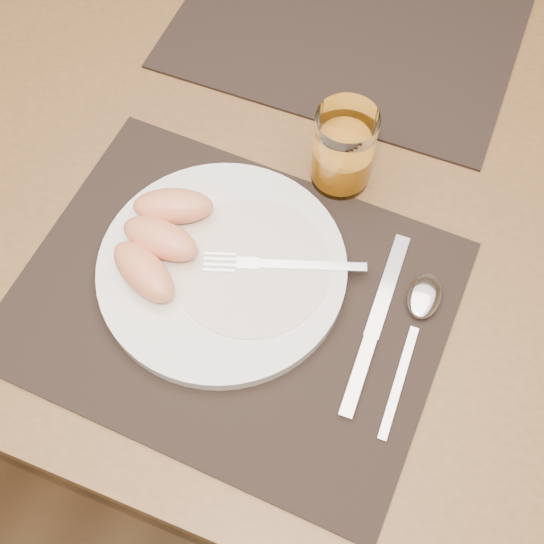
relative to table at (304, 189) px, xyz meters
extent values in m
plane|color=brown|center=(0.00, 0.00, -0.67)|extent=(5.00, 5.00, 0.00)
cube|color=brown|center=(0.00, 0.00, 0.06)|extent=(1.40, 0.90, 0.04)
cylinder|color=brown|center=(-0.62, 0.37, -0.31)|extent=(0.06, 0.06, 0.71)
cube|color=black|center=(-0.01, -0.22, 0.09)|extent=(0.46, 0.37, 0.00)
cube|color=black|center=(-0.02, 0.22, 0.09)|extent=(0.45, 0.35, 0.00)
cylinder|color=white|center=(-0.03, -0.19, 0.10)|extent=(0.27, 0.27, 0.02)
cylinder|color=white|center=(0.00, -0.18, 0.10)|extent=(0.17, 0.17, 0.00)
cube|color=silver|center=(0.06, -0.16, 0.11)|extent=(0.11, 0.05, 0.00)
cube|color=silver|center=(0.00, -0.18, 0.11)|extent=(0.03, 0.02, 0.00)
cube|color=silver|center=(-0.03, -0.19, 0.11)|extent=(0.04, 0.03, 0.00)
cube|color=silver|center=(0.15, -0.14, 0.09)|extent=(0.02, 0.13, 0.00)
cube|color=silver|center=(0.15, -0.25, 0.09)|extent=(0.02, 0.09, 0.01)
cube|color=silver|center=(0.19, -0.24, 0.09)|extent=(0.01, 0.13, 0.00)
ellipsoid|color=silver|center=(0.19, -0.14, 0.09)|extent=(0.04, 0.06, 0.01)
cylinder|color=white|center=(0.05, -0.03, 0.14)|extent=(0.07, 0.07, 0.10)
cylinder|color=orange|center=(0.05, -0.03, 0.11)|extent=(0.06, 0.06, 0.04)
ellipsoid|color=#EA8F5F|center=(-0.10, -0.24, 0.12)|extent=(0.10, 0.08, 0.04)
ellipsoid|color=#EA8F5F|center=(-0.10, -0.20, 0.12)|extent=(0.09, 0.05, 0.04)
ellipsoid|color=#EA8F5F|center=(-0.10, -0.15, 0.12)|extent=(0.10, 0.07, 0.04)
camera|label=1|loc=(0.15, -0.50, 0.75)|focal=45.00mm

